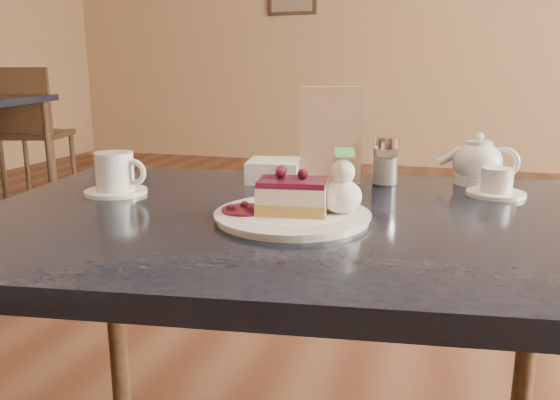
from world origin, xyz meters
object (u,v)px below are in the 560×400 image
(dessert_plate, at_px, (292,216))
(coffee_set, at_px, (116,175))
(main_table, at_px, (295,253))
(cheesecake_slice, at_px, (292,196))
(tea_set, at_px, (481,167))

(dessert_plate, distance_m, coffee_set, 0.40)
(main_table, xyz_separation_m, coffee_set, (-0.39, 0.04, 0.11))
(main_table, xyz_separation_m, cheesecake_slice, (0.01, -0.05, 0.11))
(tea_set, bearing_deg, dessert_plate, -129.32)
(main_table, height_order, coffee_set, coffee_set)
(tea_set, bearing_deg, cheesecake_slice, -129.32)
(dessert_plate, relative_size, cheesecake_slice, 2.03)
(main_table, xyz_separation_m, dessert_plate, (0.01, -0.05, 0.08))
(dessert_plate, relative_size, tea_set, 1.17)
(main_table, relative_size, tea_set, 5.71)
(cheesecake_slice, bearing_deg, dessert_plate, -98.64)
(coffee_set, relative_size, tea_set, 0.61)
(main_table, bearing_deg, dessert_plate, -90.00)
(dessert_plate, xyz_separation_m, tea_set, (0.31, 0.38, 0.04))
(dessert_plate, bearing_deg, cheesecake_slice, 90.00)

